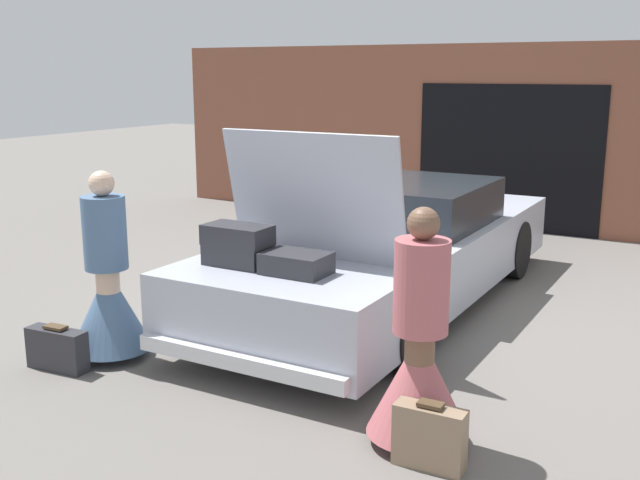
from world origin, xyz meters
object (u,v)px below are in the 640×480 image
(suitcase_beside_right_person, at_px, (430,437))
(person_right, at_px, (419,363))
(car, at_px, (389,248))
(suitcase_beside_left_person, at_px, (57,349))
(person_left, at_px, (109,293))

(suitcase_beside_right_person, bearing_deg, person_right, 125.60)
(car, xyz_separation_m, person_right, (1.44, -2.71, -0.03))
(person_right, bearing_deg, suitcase_beside_left_person, 109.11)
(person_right, height_order, suitcase_beside_right_person, person_right)
(car, xyz_separation_m, suitcase_beside_left_person, (-1.60, -3.00, -0.41))
(person_right, distance_m, suitcase_beside_left_person, 3.08)
(person_left, xyz_separation_m, suitcase_beside_right_person, (3.05, -0.39, -0.36))
(person_left, bearing_deg, suitcase_beside_left_person, -25.53)
(person_left, height_order, suitcase_beside_right_person, person_left)
(suitcase_beside_right_person, bearing_deg, person_left, 172.66)
(person_left, xyz_separation_m, suitcase_beside_left_person, (-0.17, -0.43, -0.39))
(car, bearing_deg, person_right, -62.04)
(person_left, height_order, suitcase_beside_left_person, person_left)
(car, bearing_deg, person_left, -119.10)
(person_left, height_order, person_right, person_left)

